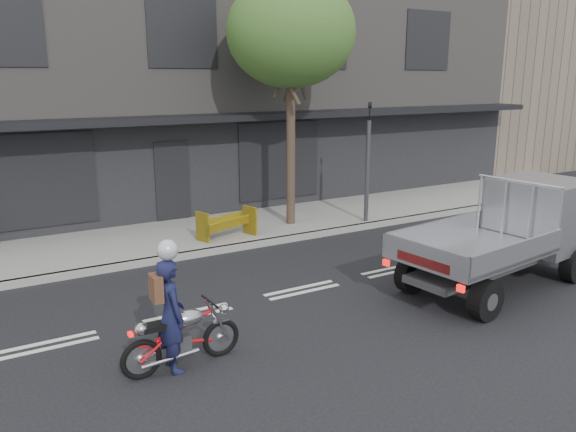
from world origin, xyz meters
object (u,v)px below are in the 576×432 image
Objects in this scene: street_tree at (291,33)px; motorcycle at (182,336)px; rider at (171,315)px; construction_barrier at (230,225)px; traffic_light_pole at (367,169)px; flatbed_ute at (528,220)px.

street_tree is 3.63× the size of motorcycle.
rider is 1.20× the size of construction_barrier.
rider is at bearing -132.76° from street_tree.
motorcycle is 1.10× the size of rider.
construction_barrier is (3.15, 5.24, 0.05)m from motorcycle.
rider is (-0.15, -0.00, 0.36)m from motorcycle.
motorcycle is at bearing -145.33° from traffic_light_pole.
street_tree is 1.39× the size of flatbed_ute.
motorcycle is at bearing -92.86° from rider.
traffic_light_pole reaches higher than construction_barrier.
flatbed_ute is (2.38, -5.85, -4.05)m from street_tree.
traffic_light_pole is at bearing 87.09° from flatbed_ute.
motorcycle is at bearing -121.00° from construction_barrier.
motorcycle is 1.32× the size of construction_barrier.
street_tree is at bearing 104.89° from flatbed_ute.
street_tree is 9.19m from rider.
traffic_light_pole is 1.88× the size of motorcycle.
construction_barrier is at bearing -162.86° from street_tree.
rider is at bearing -145.87° from traffic_light_pole.
street_tree is at bearing -45.63° from rider.
street_tree reaches higher than motorcycle.
motorcycle is 7.73m from flatbed_ute.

